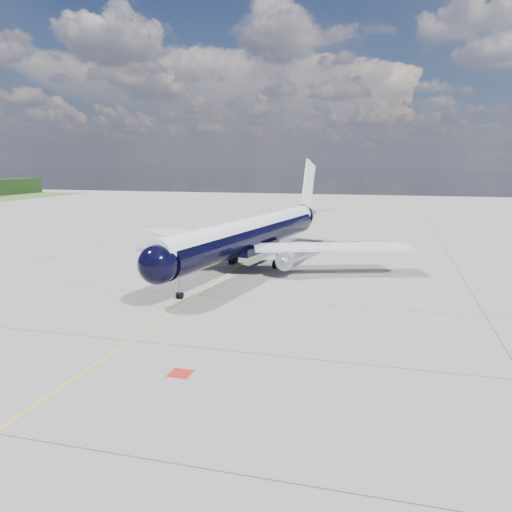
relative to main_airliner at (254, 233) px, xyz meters
name	(u,v)px	position (x,y,z in m)	size (l,w,h in m)	color
ground	(246,261)	(-2.07, 2.93, -4.74)	(320.00, 320.00, 0.00)	gray
taxiway_centerline	(236,268)	(-2.07, -2.07, -4.73)	(0.16, 160.00, 0.01)	yellow
red_marking	(181,373)	(4.73, -37.07, -4.73)	(1.60, 1.60, 0.01)	maroon
main_airliner	(254,233)	(0.00, 0.00, 0.00)	(42.82, 52.64, 15.27)	black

